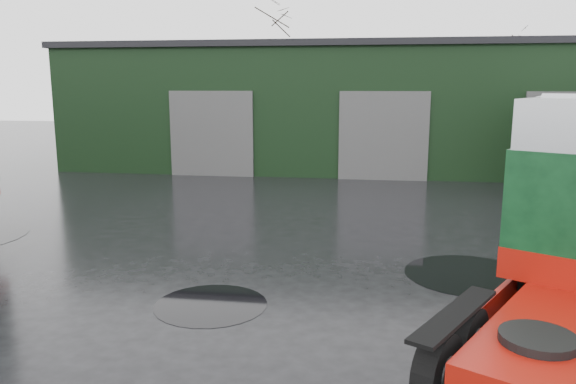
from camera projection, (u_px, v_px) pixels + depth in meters
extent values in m
plane|color=black|center=(300.00, 283.00, 12.40)|extent=(100.00, 100.00, 0.00)
cube|color=black|center=(382.00, 108.00, 30.96)|extent=(32.00, 12.00, 6.00)
cube|color=black|center=(384.00, 49.00, 30.36)|extent=(32.40, 12.40, 0.30)
cylinder|color=black|center=(211.00, 305.00, 11.15)|extent=(2.25, 2.25, 0.01)
cylinder|color=black|center=(470.00, 275.00, 12.90)|extent=(2.98, 2.98, 0.01)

